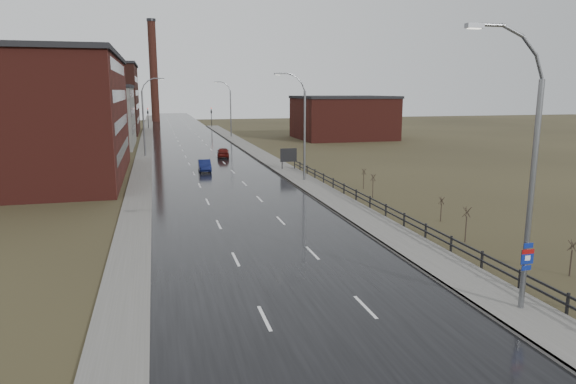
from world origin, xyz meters
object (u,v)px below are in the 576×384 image
streetlight_main (526,176)px  car_near (205,166)px  billboard (288,156)px  car_far (223,153)px

streetlight_main → car_near: size_ratio=2.98×
billboard → car_far: size_ratio=0.64×
car_far → car_near: bearing=79.5°
billboard → car_far: billboard is taller
car_near → car_far: (3.83, 12.36, 0.05)m
billboard → car_near: 10.18m
car_near → car_far: bearing=74.6°
billboard → car_far: (-6.13, 14.11, -1.06)m
car_near → billboard: bearing=-8.2°
car_near → car_far: 12.94m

